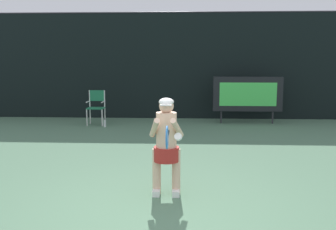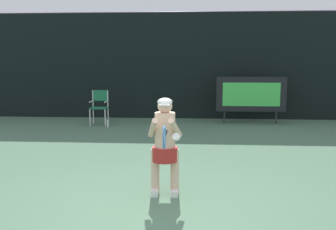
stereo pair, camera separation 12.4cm
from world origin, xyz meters
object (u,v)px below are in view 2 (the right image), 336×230
water_bottle (108,123)px  tennis_racket (164,137)px  umpire_chair (99,105)px  scoreboard (251,94)px  tennis_player (165,142)px

water_bottle → tennis_racket: 6.79m
water_bottle → tennis_racket: tennis_racket is taller
umpire_chair → scoreboard: bearing=5.8°
scoreboard → umpire_chair: 4.83m
water_bottle → tennis_player: 6.13m
water_bottle → tennis_player: bearing=-68.9°
water_bottle → scoreboard: bearing=11.7°
umpire_chair → tennis_player: size_ratio=0.73×
tennis_player → tennis_racket: tennis_player is taller
umpire_chair → tennis_racket: size_ratio=1.79×
water_bottle → tennis_racket: bearing=-70.6°
umpire_chair → tennis_racket: tennis_racket is taller
water_bottle → tennis_racket: (2.23, -6.35, 0.91)m
scoreboard → water_bottle: scoreboard is taller
scoreboard → tennis_player: bearing=-108.8°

